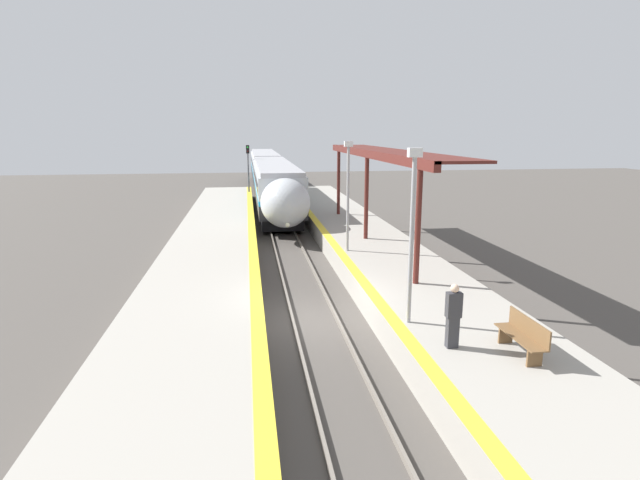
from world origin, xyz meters
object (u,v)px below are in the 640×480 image
Objects in this scene: platform_bench at (524,335)px; person_waiting at (453,315)px; lamppost_near at (412,224)px; railway_signal at (248,168)px; train at (269,175)px; lamppost_mid at (348,188)px.

person_waiting reaches higher than platform_bench.
railway_signal is at bearing 97.62° from lamppost_near.
train is 25.16m from lamppost_mid.
railway_signal is (-1.90, -2.57, 0.81)m from train.
train is 8.65× the size of lamppost_near.
platform_bench is 1.06× the size of person_waiting.
lamppost_near is (-0.53, 1.73, 1.93)m from person_waiting.
railway_signal is at bearing 100.46° from lamppost_mid.
lamppost_mid is at bearing -79.54° from railway_signal.
lamppost_near is at bearing -86.18° from train.
lamppost_near is 1.00× the size of lamppost_mid.
railway_signal is 22.83m from lamppost_mid.
train is 25.52× the size of person_waiting.
train is 33.64m from lamppost_near.
lamppost_near is at bearing 131.25° from platform_bench.
person_waiting is at bearing -72.94° from lamppost_near.
lamppost_near is (4.14, -30.97, 0.71)m from railway_signal.
railway_signal is at bearing 98.14° from person_waiting.
lamppost_mid is at bearing 90.00° from lamppost_near.
person_waiting is (-1.51, 0.60, 0.35)m from platform_bench.
railway_signal is (-4.67, 32.69, 1.21)m from person_waiting.
platform_bench is at bearing -48.75° from lamppost_near.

